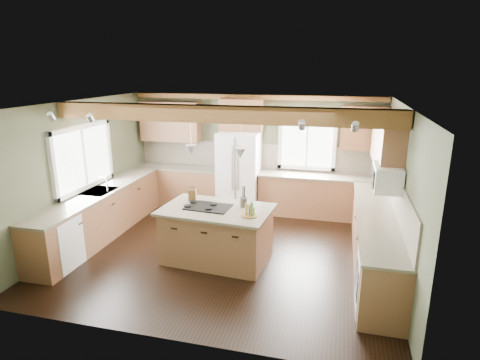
# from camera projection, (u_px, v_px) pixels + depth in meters

# --- Properties ---
(floor) EXTENTS (5.60, 5.60, 0.00)m
(floor) POSITION_uv_depth(u_px,v_px,m) (226.00, 251.00, 7.17)
(floor) COLOR black
(floor) RESTS_ON ground
(ceiling) EXTENTS (5.60, 5.60, 0.00)m
(ceiling) POSITION_uv_depth(u_px,v_px,m) (225.00, 104.00, 6.46)
(ceiling) COLOR silver
(ceiling) RESTS_ON wall_back
(wall_back) EXTENTS (5.60, 0.00, 5.60)m
(wall_back) POSITION_uv_depth(u_px,v_px,m) (256.00, 152.00, 9.15)
(wall_back) COLOR #444A34
(wall_back) RESTS_ON ground
(wall_left) EXTENTS (0.00, 5.00, 5.00)m
(wall_left) POSITION_uv_depth(u_px,v_px,m) (81.00, 171.00, 7.47)
(wall_left) COLOR #444A34
(wall_left) RESTS_ON ground
(wall_right) EXTENTS (0.00, 5.00, 5.00)m
(wall_right) POSITION_uv_depth(u_px,v_px,m) (400.00, 193.00, 6.16)
(wall_right) COLOR #444A34
(wall_right) RESTS_ON ground
(ceiling_beam) EXTENTS (5.55, 0.26, 0.26)m
(ceiling_beam) POSITION_uv_depth(u_px,v_px,m) (219.00, 114.00, 6.17)
(ceiling_beam) COLOR brown
(ceiling_beam) RESTS_ON ceiling
(soffit_trim) EXTENTS (5.55, 0.20, 0.10)m
(soffit_trim) POSITION_uv_depth(u_px,v_px,m) (256.00, 97.00, 8.72)
(soffit_trim) COLOR brown
(soffit_trim) RESTS_ON ceiling
(backsplash_back) EXTENTS (5.58, 0.03, 0.58)m
(backsplash_back) POSITION_uv_depth(u_px,v_px,m) (256.00, 156.00, 9.16)
(backsplash_back) COLOR brown
(backsplash_back) RESTS_ON wall_back
(backsplash_right) EXTENTS (0.03, 3.70, 0.58)m
(backsplash_right) POSITION_uv_depth(u_px,v_px,m) (398.00, 198.00, 6.23)
(backsplash_right) COLOR brown
(backsplash_right) RESTS_ON wall_right
(base_cab_back_left) EXTENTS (2.02, 0.60, 0.88)m
(base_cab_back_left) POSITION_uv_depth(u_px,v_px,m) (179.00, 186.00, 9.52)
(base_cab_back_left) COLOR brown
(base_cab_back_left) RESTS_ON floor
(counter_back_left) EXTENTS (2.06, 0.64, 0.04)m
(counter_back_left) POSITION_uv_depth(u_px,v_px,m) (178.00, 167.00, 9.40)
(counter_back_left) COLOR #474234
(counter_back_left) RESTS_ON base_cab_back_left
(base_cab_back_right) EXTENTS (2.62, 0.60, 0.88)m
(base_cab_back_right) POSITION_uv_depth(u_px,v_px,m) (319.00, 197.00, 8.75)
(base_cab_back_right) COLOR brown
(base_cab_back_right) RESTS_ON floor
(counter_back_right) EXTENTS (2.66, 0.64, 0.04)m
(counter_back_right) POSITION_uv_depth(u_px,v_px,m) (320.00, 176.00, 8.63)
(counter_back_right) COLOR #474234
(counter_back_right) RESTS_ON base_cab_back_right
(base_cab_left) EXTENTS (0.60, 3.70, 0.88)m
(base_cab_left) POSITION_uv_depth(u_px,v_px,m) (102.00, 215.00, 7.68)
(base_cab_left) COLOR brown
(base_cab_left) RESTS_ON floor
(counter_left) EXTENTS (0.64, 3.74, 0.04)m
(counter_left) POSITION_uv_depth(u_px,v_px,m) (99.00, 192.00, 7.56)
(counter_left) COLOR #474234
(counter_left) RESTS_ON base_cab_left
(base_cab_right) EXTENTS (0.60, 3.70, 0.88)m
(base_cab_right) POSITION_uv_depth(u_px,v_px,m) (375.00, 241.00, 6.51)
(base_cab_right) COLOR brown
(base_cab_right) RESTS_ON floor
(counter_right) EXTENTS (0.64, 3.74, 0.04)m
(counter_right) POSITION_uv_depth(u_px,v_px,m) (377.00, 215.00, 6.38)
(counter_right) COLOR #474234
(counter_right) RESTS_ON base_cab_right
(upper_cab_back_left) EXTENTS (1.40, 0.35, 0.90)m
(upper_cab_back_left) POSITION_uv_depth(u_px,v_px,m) (171.00, 122.00, 9.28)
(upper_cab_back_left) COLOR brown
(upper_cab_back_left) RESTS_ON wall_back
(upper_cab_over_fridge) EXTENTS (0.96, 0.35, 0.70)m
(upper_cab_over_fridge) POSITION_uv_depth(u_px,v_px,m) (241.00, 115.00, 8.82)
(upper_cab_over_fridge) COLOR brown
(upper_cab_over_fridge) RESTS_ON wall_back
(upper_cab_right) EXTENTS (0.35, 2.20, 0.90)m
(upper_cab_right) POSITION_uv_depth(u_px,v_px,m) (387.00, 141.00, 6.86)
(upper_cab_right) COLOR brown
(upper_cab_right) RESTS_ON wall_right
(upper_cab_back_corner) EXTENTS (0.90, 0.35, 0.90)m
(upper_cab_back_corner) POSITION_uv_depth(u_px,v_px,m) (363.00, 128.00, 8.27)
(upper_cab_back_corner) COLOR brown
(upper_cab_back_corner) RESTS_ON wall_back
(window_left) EXTENTS (0.04, 1.60, 1.05)m
(window_left) POSITION_uv_depth(u_px,v_px,m) (83.00, 157.00, 7.45)
(window_left) COLOR white
(window_left) RESTS_ON wall_left
(window_back) EXTENTS (1.10, 0.04, 1.00)m
(window_back) POSITION_uv_depth(u_px,v_px,m) (307.00, 144.00, 8.79)
(window_back) COLOR white
(window_back) RESTS_ON wall_back
(sink) EXTENTS (0.50, 0.65, 0.03)m
(sink) POSITION_uv_depth(u_px,v_px,m) (99.00, 192.00, 7.56)
(sink) COLOR #262628
(sink) RESTS_ON counter_left
(faucet) EXTENTS (0.02, 0.02, 0.28)m
(faucet) POSITION_uv_depth(u_px,v_px,m) (107.00, 185.00, 7.47)
(faucet) COLOR #B2B2B7
(faucet) RESTS_ON sink
(dishwasher) EXTENTS (0.60, 0.60, 0.84)m
(dishwasher) POSITION_uv_depth(u_px,v_px,m) (57.00, 243.00, 6.47)
(dishwasher) COLOR white
(dishwasher) RESTS_ON floor
(oven) EXTENTS (0.60, 0.72, 0.84)m
(oven) POSITION_uv_depth(u_px,v_px,m) (381.00, 282.00, 5.30)
(oven) COLOR white
(oven) RESTS_ON floor
(microwave) EXTENTS (0.40, 0.70, 0.38)m
(microwave) POSITION_uv_depth(u_px,v_px,m) (387.00, 177.00, 6.09)
(microwave) COLOR white
(microwave) RESTS_ON wall_right
(pendant_left) EXTENTS (0.18, 0.18, 0.16)m
(pendant_left) POSITION_uv_depth(u_px,v_px,m) (191.00, 150.00, 6.48)
(pendant_left) COLOR #B2B2B7
(pendant_left) RESTS_ON ceiling
(pendant_right) EXTENTS (0.18, 0.18, 0.16)m
(pendant_right) POSITION_uv_depth(u_px,v_px,m) (240.00, 153.00, 6.22)
(pendant_right) COLOR #B2B2B7
(pendant_right) RESTS_ON ceiling
(refrigerator) EXTENTS (0.90, 0.74, 1.80)m
(refrigerator) POSITION_uv_depth(u_px,v_px,m) (239.00, 172.00, 8.97)
(refrigerator) COLOR white
(refrigerator) RESTS_ON floor
(island) EXTENTS (1.76, 1.16, 0.88)m
(island) POSITION_uv_depth(u_px,v_px,m) (217.00, 235.00, 6.74)
(island) COLOR brown
(island) RESTS_ON floor
(island_top) EXTENTS (1.88, 1.28, 0.04)m
(island_top) POSITION_uv_depth(u_px,v_px,m) (216.00, 210.00, 6.62)
(island_top) COLOR #474234
(island_top) RESTS_ON island
(cooktop) EXTENTS (0.77, 0.54, 0.02)m
(cooktop) POSITION_uv_depth(u_px,v_px,m) (208.00, 207.00, 6.65)
(cooktop) COLOR black
(cooktop) RESTS_ON island_top
(knife_block) EXTENTS (0.14, 0.11, 0.21)m
(knife_block) POSITION_uv_depth(u_px,v_px,m) (192.00, 195.00, 6.95)
(knife_block) COLOR brown
(knife_block) RESTS_ON island_top
(utensil_crock) EXTENTS (0.15, 0.15, 0.16)m
(utensil_crock) POSITION_uv_depth(u_px,v_px,m) (243.00, 202.00, 6.68)
(utensil_crock) COLOR #3A352F
(utensil_crock) RESTS_ON island_top
(bottle_tray) EXTENTS (0.29, 0.29, 0.23)m
(bottle_tray) POSITION_uv_depth(u_px,v_px,m) (249.00, 209.00, 6.23)
(bottle_tray) COLOR brown
(bottle_tray) RESTS_ON island_top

